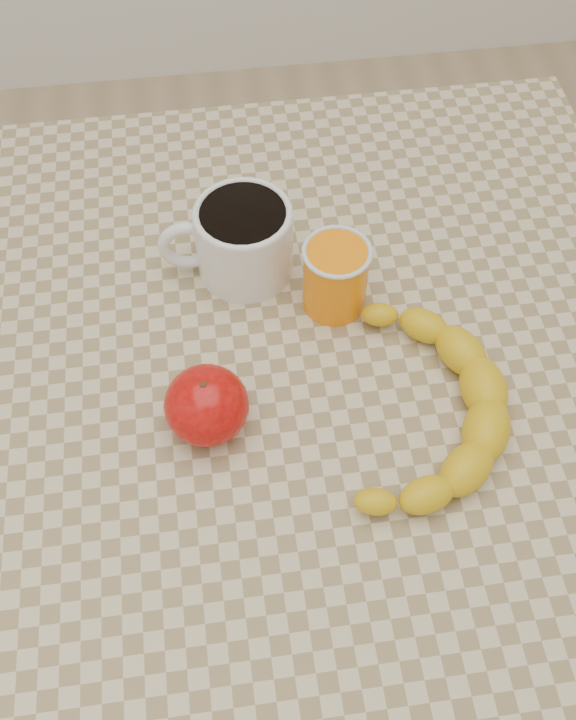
{
  "coord_description": "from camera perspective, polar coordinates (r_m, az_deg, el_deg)",
  "views": [
    {
      "loc": [
        -0.06,
        -0.42,
        1.4
      ],
      "look_at": [
        0.0,
        0.0,
        0.77
      ],
      "focal_mm": 40.0,
      "sensor_mm": 36.0,
      "label": 1
    }
  ],
  "objects": [
    {
      "name": "apple",
      "position": [
        0.71,
        -5.81,
        -3.22
      ],
      "size": [
        0.09,
        0.09,
        0.07
      ],
      "color": "#8F0407",
      "rests_on": "table"
    },
    {
      "name": "banana",
      "position": [
        0.73,
        9.59,
        -3.38
      ],
      "size": [
        0.37,
        0.4,
        0.04
      ],
      "primitive_type": null,
      "rotation": [
        0.0,
        0.0,
        -0.39
      ],
      "color": "gold",
      "rests_on": "table"
    },
    {
      "name": "ground",
      "position": [
        1.46,
        0.0,
        -17.18
      ],
      "size": [
        3.0,
        3.0,
        0.0
      ],
      "primitive_type": "plane",
      "color": "tan",
      "rests_on": "ground"
    },
    {
      "name": "coffee_mug",
      "position": [
        0.82,
        -3.34,
        8.64
      ],
      "size": [
        0.14,
        0.1,
        0.08
      ],
      "color": "silver",
      "rests_on": "table"
    },
    {
      "name": "orange_juice_glass",
      "position": [
        0.79,
        3.39,
        5.97
      ],
      "size": [
        0.07,
        0.07,
        0.08
      ],
      "color": "orange",
      "rests_on": "table"
    },
    {
      "name": "table",
      "position": [
        0.84,
        0.0,
        -4.02
      ],
      "size": [
        0.8,
        0.8,
        0.75
      ],
      "color": "#C2B289",
      "rests_on": "ground"
    }
  ]
}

